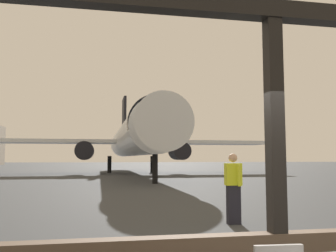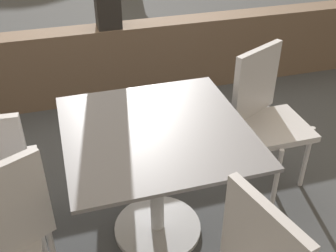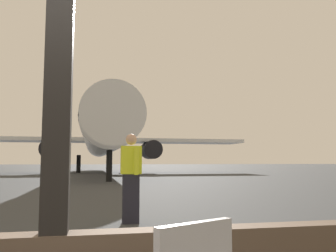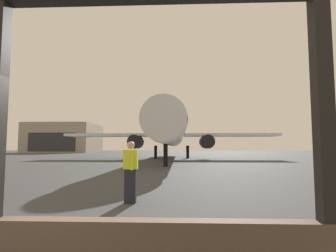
{
  "view_description": "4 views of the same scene",
  "coord_description": "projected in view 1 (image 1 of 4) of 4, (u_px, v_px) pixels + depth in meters",
  "views": [
    {
      "loc": [
        -2.29,
        -4.49,
        1.62
      ],
      "look_at": [
        1.4,
        15.07,
        3.38
      ],
      "focal_mm": 39.12,
      "sensor_mm": 36.0,
      "label": 1
    },
    {
      "loc": [
        -0.47,
        -3.41,
        1.9
      ],
      "look_at": [
        0.1,
        -1.47,
        0.55
      ],
      "focal_mm": 43.71,
      "sensor_mm": 36.0,
      "label": 2
    },
    {
      "loc": [
        0.26,
        -2.85,
        1.2
      ],
      "look_at": [
        3.76,
        13.74,
        2.87
      ],
      "focal_mm": 38.44,
      "sensor_mm": 36.0,
      "label": 3
    },
    {
      "loc": [
        2.41,
        -3.39,
        1.56
      ],
      "look_at": [
        1.49,
        18.59,
        3.35
      ],
      "focal_mm": 28.6,
      "sensor_mm": 36.0,
      "label": 4
    }
  ],
  "objects": [
    {
      "name": "window_frame",
      "position": [
        276.0,
        182.0,
        4.79
      ],
      "size": [
        8.62,
        0.24,
        3.75
      ],
      "color": "brown",
      "rests_on": "ground"
    },
    {
      "name": "airplane",
      "position": [
        134.0,
        138.0,
        37.96
      ],
      "size": [
        30.32,
        36.19,
        10.52
      ],
      "color": "silver",
      "rests_on": "ground"
    },
    {
      "name": "ground_crew_worker",
      "position": [
        233.0,
        187.0,
        9.12
      ],
      "size": [
        0.4,
        0.55,
        1.74
      ],
      "color": "black",
      "rests_on": "ground"
    },
    {
      "name": "ground_plane",
      "position": [
        118.0,
        172.0,
        43.83
      ],
      "size": [
        220.0,
        220.0,
        0.0
      ],
      "primitive_type": "plane",
      "color": "#383A3D"
    }
  ]
}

